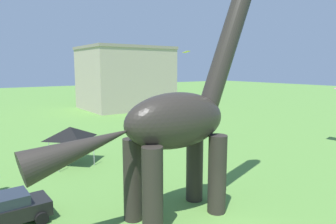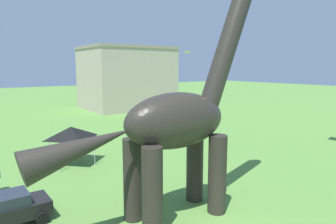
% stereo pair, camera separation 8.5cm
% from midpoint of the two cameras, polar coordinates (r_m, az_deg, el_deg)
% --- Properties ---
extents(dinosaur_sculpture, '(13.18, 2.79, 13.78)m').
position_cam_midpoint_polar(dinosaur_sculpture, '(14.94, 1.20, -1.62)').
color(dinosaur_sculpture, '#2D2823').
rests_on(dinosaur_sculpture, ground_plane).
extents(parked_sedan_left, '(4.26, 2.02, 1.55)m').
position_cam_midpoint_polar(parked_sedan_left, '(17.16, -28.81, -15.94)').
color(parked_sedan_left, black).
rests_on(parked_sedan_left, ground_plane).
extents(festival_canopy_tent, '(3.15, 3.15, 3.00)m').
position_cam_midpoint_polar(festival_canopy_tent, '(24.93, -18.02, -3.69)').
color(festival_canopy_tent, '#B2B2B7').
rests_on(festival_canopy_tent, ground_plane).
extents(kite_trailing, '(0.96, 0.88, 0.16)m').
position_cam_midpoint_polar(kite_trailing, '(30.26, 3.40, 11.23)').
color(kite_trailing, yellow).
extents(background_building_block, '(15.21, 12.73, 11.34)m').
position_cam_midpoint_polar(background_building_block, '(57.48, -8.09, 6.40)').
color(background_building_block, '#B7A893').
rests_on(background_building_block, ground_plane).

